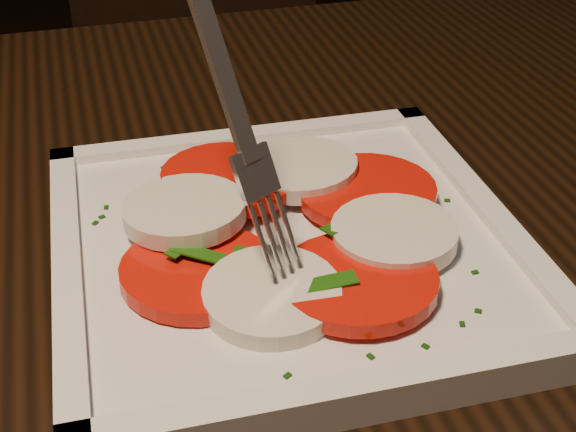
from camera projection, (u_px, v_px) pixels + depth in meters
name	position (u px, v px, depth m)	size (l,w,h in m)	color
table	(350.00, 357.00, 0.53)	(1.27, 0.92, 0.75)	black
chair	(194.00, 40.00, 1.32)	(0.53, 0.53, 0.93)	black
plate	(288.00, 249.00, 0.45)	(0.26, 0.26, 0.01)	white
caprese_salad	(288.00, 226.00, 0.44)	(0.20, 0.23, 0.02)	red
fork	(206.00, 63.00, 0.38)	(0.03, 0.09, 0.18)	white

